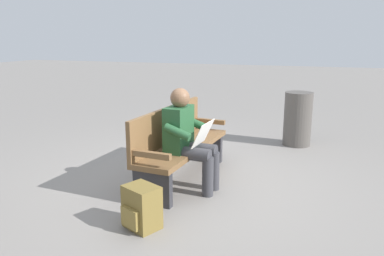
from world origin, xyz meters
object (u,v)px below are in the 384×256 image
object	(u,v)px
backpack	(141,208)
trash_bin	(298,119)
person_seated	(188,137)
bench_near	(179,143)

from	to	relation	value
backpack	trash_bin	world-z (taller)	trash_bin
person_seated	trash_bin	world-z (taller)	person_seated
bench_near	person_seated	distance (m)	0.38
person_seated	trash_bin	distance (m)	2.57
person_seated	bench_near	bearing A→B (deg)	-137.10
bench_near	trash_bin	distance (m)	2.43
person_seated	trash_bin	size ratio (longest dim) A/B	1.35
person_seated	backpack	size ratio (longest dim) A/B	2.89
bench_near	backpack	size ratio (longest dim) A/B	4.47
trash_bin	person_seated	bearing A→B (deg)	-24.19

